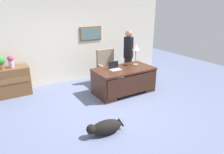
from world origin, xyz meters
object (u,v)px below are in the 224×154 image
at_px(credenza, 5,83).
at_px(person_standing, 128,55).
at_px(desk, 124,80).
at_px(dog_lying, 105,127).
at_px(laptop, 114,68).
at_px(vase_with_flowers, 11,61).
at_px(armchair, 108,69).
at_px(desk_lamp, 136,49).
at_px(potted_plant, 0,62).

height_order(credenza, person_standing, person_standing).
relative_size(desk, dog_lying, 2.10).
xyz_separation_m(laptop, vase_with_flowers, (-2.50, 1.43, 0.22)).
relative_size(credenza, armchair, 1.14).
bearing_deg(armchair, person_standing, -9.50).
bearing_deg(vase_with_flowers, dog_lying, -67.55).
xyz_separation_m(person_standing, dog_lying, (-2.20, -2.29, -0.74)).
relative_size(laptop, desk_lamp, 0.50).
height_order(desk, laptop, laptop).
height_order(dog_lying, vase_with_flowers, vase_with_flowers).
distance_m(credenza, vase_with_flowers, 0.65).
distance_m(armchair, desk_lamp, 1.19).
bearing_deg(desk_lamp, vase_with_flowers, 157.30).
relative_size(desk, credenza, 1.34).
relative_size(dog_lying, desk_lamp, 1.29).
bearing_deg(vase_with_flowers, potted_plant, 180.00).
bearing_deg(dog_lying, desk_lamp, 39.59).
height_order(armchair, laptop, armchair).
xyz_separation_m(armchair, dog_lying, (-1.47, -2.41, -0.35)).
distance_m(person_standing, laptop, 1.17).
height_order(credenza, armchair, armchair).
distance_m(armchair, dog_lying, 2.85).
bearing_deg(potted_plant, laptop, -27.41).
bearing_deg(potted_plant, desk, -26.38).
bearing_deg(laptop, desk_lamp, 4.18).
distance_m(dog_lying, laptop, 2.14).
distance_m(armchair, laptop, 0.88).
bearing_deg(dog_lying, potted_plant, 116.54).
bearing_deg(person_standing, laptop, -145.06).
bearing_deg(credenza, vase_with_flowers, 0.32).
bearing_deg(desk, potted_plant, 153.62).
bearing_deg(person_standing, dog_lying, -133.85).
bearing_deg(dog_lying, desk, 45.16).
bearing_deg(potted_plant, dog_lying, -63.46).
xyz_separation_m(laptop, desk_lamp, (0.79, 0.06, 0.45)).
relative_size(credenza, person_standing, 0.75).
height_order(desk, armchair, armchair).
relative_size(desk_lamp, vase_with_flowers, 1.81).
relative_size(armchair, desk_lamp, 1.78).
relative_size(armchair, laptop, 3.56).
bearing_deg(vase_with_flowers, desk_lamp, -22.70).
height_order(laptop, vase_with_flowers, vase_with_flowers).
distance_m(person_standing, desk_lamp, 0.73).
relative_size(armchair, potted_plant, 3.16).
xyz_separation_m(armchair, person_standing, (0.72, -0.12, 0.39)).
xyz_separation_m(desk, credenza, (-3.02, 1.51, 0.01)).
bearing_deg(dog_lying, person_standing, 46.15).
bearing_deg(desk, vase_with_flowers, 151.51).
height_order(desk, dog_lying, desk).
bearing_deg(credenza, dog_lying, -63.96).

